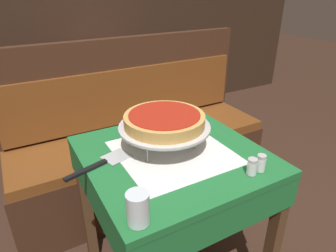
% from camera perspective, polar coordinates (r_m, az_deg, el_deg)
% --- Properties ---
extents(dining_table_front, '(0.71, 0.71, 0.77)m').
position_cam_1_polar(dining_table_front, '(1.31, 0.94, -9.09)').
color(dining_table_front, '#1E6B33').
rests_on(dining_table_front, ground_plane).
extents(dining_table_rear, '(0.64, 0.64, 0.77)m').
position_cam_1_polar(dining_table_rear, '(2.87, -10.71, 9.91)').
color(dining_table_rear, red).
rests_on(dining_table_rear, ground_plane).
extents(booth_bench, '(1.72, 0.51, 1.09)m').
position_cam_1_polar(booth_bench, '(2.12, -5.16, -5.14)').
color(booth_bench, '#3D2316').
rests_on(booth_bench, ground_plane).
extents(back_wall_panel, '(6.00, 0.04, 2.40)m').
position_cam_1_polar(back_wall_panel, '(3.14, -20.60, 20.48)').
color(back_wall_panel, black).
rests_on(back_wall_panel, ground_plane).
extents(pizza_pan_stand, '(0.38, 0.38, 0.11)m').
position_cam_1_polar(pizza_pan_stand, '(1.23, -0.68, -0.31)').
color(pizza_pan_stand, '#ADADB2').
rests_on(pizza_pan_stand, dining_table_front).
extents(deep_dish_pizza, '(0.33, 0.33, 0.05)m').
position_cam_1_polar(deep_dish_pizza, '(1.22, -0.69, 1.19)').
color(deep_dish_pizza, tan).
rests_on(deep_dish_pizza, pizza_pan_stand).
extents(pizza_server, '(0.28, 0.13, 0.01)m').
position_cam_1_polar(pizza_server, '(1.20, -12.76, -7.03)').
color(pizza_server, '#BCBCC1').
rests_on(pizza_server, dining_table_front).
extents(water_glass_near, '(0.07, 0.07, 0.10)m').
position_cam_1_polar(water_glass_near, '(0.90, -5.74, -15.34)').
color(water_glass_near, silver).
rests_on(water_glass_near, dining_table_front).
extents(salt_shaker, '(0.04, 0.04, 0.06)m').
position_cam_1_polar(salt_shaker, '(1.14, 15.70, -7.47)').
color(salt_shaker, silver).
rests_on(salt_shaker, dining_table_front).
extents(pepper_shaker, '(0.03, 0.03, 0.07)m').
position_cam_1_polar(pepper_shaker, '(1.17, 17.29, -6.76)').
color(pepper_shaker, silver).
rests_on(pepper_shaker, dining_table_front).
extents(condiment_caddy, '(0.13, 0.13, 0.18)m').
position_cam_1_polar(condiment_caddy, '(2.87, -13.10, 13.10)').
color(condiment_caddy, black).
rests_on(condiment_caddy, dining_table_rear).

